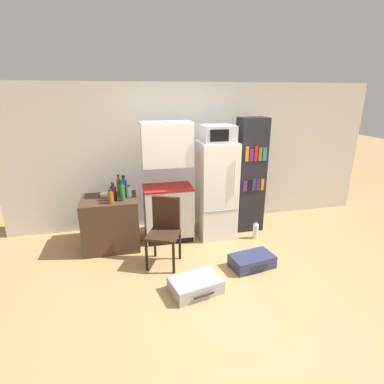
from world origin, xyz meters
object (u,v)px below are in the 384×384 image
refrigerator (216,190)px  microwave (218,134)px  bowl (105,194)px  water_bottle_front (256,231)px  bottle_olive_oil (119,186)px  suitcase_large_flat (252,261)px  kitchen_hutch (168,187)px  bottle_blue_soda (124,187)px  suitcase_small_flat (196,285)px  bottle_clear_short (129,192)px  bottle_green_tall (122,192)px  bookshelf (250,176)px  chair (165,226)px  bottle_wine_dark (113,193)px  bottle_amber_beer (111,197)px  side_table (111,223)px

refrigerator → microwave: size_ratio=3.18×
bowl → water_bottle_front: bowl is taller
bottle_olive_oil → suitcase_large_flat: 2.22m
refrigerator → microwave: (-0.00, -0.00, 0.89)m
bottle_olive_oil → kitchen_hutch: bearing=-5.4°
bowl → suitcase_large_flat: 2.34m
bottle_blue_soda → suitcase_small_flat: bottle_blue_soda is taller
bottle_clear_short → kitchen_hutch: bearing=7.6°
microwave → bottle_blue_soda: bearing=177.9°
bowl → bottle_clear_short: bearing=-20.0°
bottle_green_tall → water_bottle_front: (2.04, -0.12, -0.77)m
kitchen_hutch → suitcase_small_flat: (0.09, -1.46, -0.77)m
bookshelf → chair: size_ratio=2.04×
microwave → chair: size_ratio=0.52×
kitchen_hutch → bottle_wine_dark: size_ratio=6.88×
bookshelf → bottle_blue_soda: (-2.04, -0.06, -0.04)m
bottle_amber_beer → bottle_green_tall: 0.18m
side_table → water_bottle_front: (2.24, -0.25, -0.26)m
suitcase_large_flat → chair: bearing=150.2°
bottle_blue_soda → suitcase_small_flat: (0.75, -1.46, -0.82)m
bottle_clear_short → bowl: bottle_clear_short is taller
chair → suitcase_small_flat: bearing=-48.7°
chair → water_bottle_front: size_ratio=2.96×
bottle_clear_short → bottle_wine_dark: (-0.22, -0.11, 0.04)m
side_table → bowl: bearing=112.2°
bottle_wine_dark → suitcase_large_flat: 2.15m
bookshelf → bottle_blue_soda: size_ratio=6.15×
bottle_wine_dark → chair: 0.90m
bottle_clear_short → suitcase_large_flat: bottle_clear_short is taller
suitcase_small_flat → water_bottle_front: (1.27, 1.12, 0.05)m
bookshelf → bottle_olive_oil: (-2.12, -0.00, -0.04)m
bottle_olive_oil → microwave: bearing=-4.4°
microwave → bottle_clear_short: (-1.36, -0.03, -0.81)m
bottle_green_tall → suitcase_small_flat: 1.67m
refrigerator → bottle_amber_beer: bearing=-171.2°
kitchen_hutch → refrigerator: kitchen_hutch is taller
chair → suitcase_large_flat: 1.27m
microwave → bottle_clear_short: bearing=-178.7°
kitchen_hutch → refrigerator: 0.78m
bottle_clear_short → bottle_amber_beer: bottle_amber_beer is taller
suitcase_small_flat → chair: bearing=94.8°
bowl → suitcase_small_flat: bearing=-55.6°
side_table → bookshelf: 2.34m
water_bottle_front → bowl: bearing=170.5°
bottle_wine_dark → bottle_clear_short: bearing=25.6°
bottle_amber_beer → bottle_blue_soda: bearing=58.0°
bookshelf → refrigerator: bearing=-169.5°
chair → suitcase_small_flat: 0.92m
refrigerator → bowl: bearing=176.8°
side_table → kitchen_hutch: 1.00m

